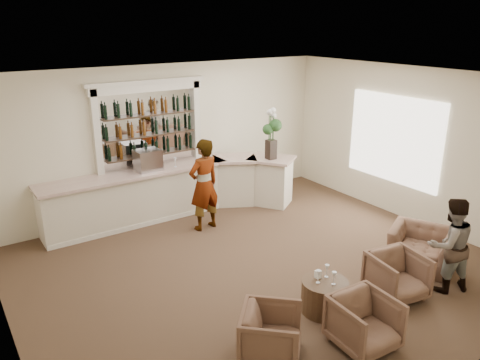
% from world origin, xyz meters
% --- Properties ---
extents(ground, '(8.00, 8.00, 0.00)m').
position_xyz_m(ground, '(0.00, 0.00, 0.00)').
color(ground, '#4C3326').
rests_on(ground, ground).
extents(room_shell, '(8.04, 7.02, 3.32)m').
position_xyz_m(room_shell, '(0.16, 0.71, 2.34)').
color(room_shell, beige).
rests_on(room_shell, ground).
extents(bar_counter, '(5.72, 1.80, 1.14)m').
position_xyz_m(bar_counter, '(-0.16, 3.00, 0.57)').
color(bar_counter, '#EEE3CF').
rests_on(bar_counter, ground).
extents(back_bar_alcove, '(2.64, 0.25, 3.00)m').
position_xyz_m(back_bar_alcove, '(-0.50, 3.41, 2.03)').
color(back_bar_alcove, white).
rests_on(back_bar_alcove, ground).
extents(cocktail_table, '(0.70, 0.70, 0.50)m').
position_xyz_m(cocktail_table, '(0.03, -1.56, 0.25)').
color(cocktail_table, '#44311D').
rests_on(cocktail_table, ground).
extents(sommelier, '(0.76, 0.55, 1.94)m').
position_xyz_m(sommelier, '(0.03, 2.02, 0.97)').
color(sommelier, gray).
rests_on(sommelier, ground).
extents(guest, '(0.93, 0.84, 1.58)m').
position_xyz_m(guest, '(2.09, -2.21, 0.79)').
color(guest, gray).
rests_on(guest, ground).
extents(armchair_left, '(1.08, 1.08, 0.70)m').
position_xyz_m(armchair_left, '(-1.27, -1.93, 0.35)').
color(armchair_left, brown).
rests_on(armchair_left, ground).
extents(armchair_center, '(0.82, 0.84, 0.73)m').
position_xyz_m(armchair_center, '(-0.10, -2.45, 0.36)').
color(armchair_center, brown).
rests_on(armchair_center, ground).
extents(armchair_right, '(0.91, 0.93, 0.73)m').
position_xyz_m(armchair_right, '(1.26, -1.92, 0.37)').
color(armchair_right, brown).
rests_on(armchair_right, ground).
extents(armchair_far, '(1.31, 1.37, 0.69)m').
position_xyz_m(armchair_far, '(2.44, -1.51, 0.35)').
color(armchair_far, brown).
rests_on(armchair_far, ground).
extents(espresso_machine, '(0.52, 0.45, 0.45)m').
position_xyz_m(espresso_machine, '(-0.72, 3.09, 1.37)').
color(espresso_machine, '#B8B8BD').
rests_on(espresso_machine, bar_counter).
extents(flower_vase, '(0.31, 0.31, 1.19)m').
position_xyz_m(flower_vase, '(1.98, 2.31, 1.81)').
color(flower_vase, black).
rests_on(flower_vase, bar_counter).
extents(wine_glass_bar_left, '(0.07, 0.07, 0.21)m').
position_xyz_m(wine_glass_bar_left, '(-0.13, 2.98, 1.25)').
color(wine_glass_bar_left, white).
rests_on(wine_glass_bar_left, bar_counter).
extents(wine_glass_bar_right, '(0.07, 0.07, 0.21)m').
position_xyz_m(wine_glass_bar_right, '(-0.93, 3.07, 1.25)').
color(wine_glass_bar_right, white).
rests_on(wine_glass_bar_right, bar_counter).
extents(wine_glass_tbl_a, '(0.07, 0.07, 0.21)m').
position_xyz_m(wine_glass_tbl_a, '(-0.09, -1.53, 0.60)').
color(wine_glass_tbl_a, white).
rests_on(wine_glass_tbl_a, cocktail_table).
extents(wine_glass_tbl_b, '(0.07, 0.07, 0.21)m').
position_xyz_m(wine_glass_tbl_b, '(0.13, -1.48, 0.60)').
color(wine_glass_tbl_b, white).
rests_on(wine_glass_tbl_b, cocktail_table).
extents(wine_glass_tbl_c, '(0.07, 0.07, 0.21)m').
position_xyz_m(wine_glass_tbl_c, '(0.07, -1.69, 0.60)').
color(wine_glass_tbl_c, white).
rests_on(wine_glass_tbl_c, cocktail_table).
extents(napkin_holder, '(0.08, 0.08, 0.12)m').
position_xyz_m(napkin_holder, '(0.01, -1.42, 0.56)').
color(napkin_holder, white).
rests_on(napkin_holder, cocktail_table).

